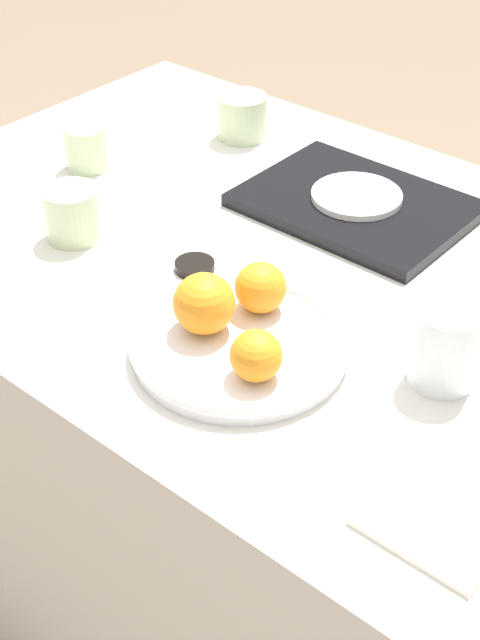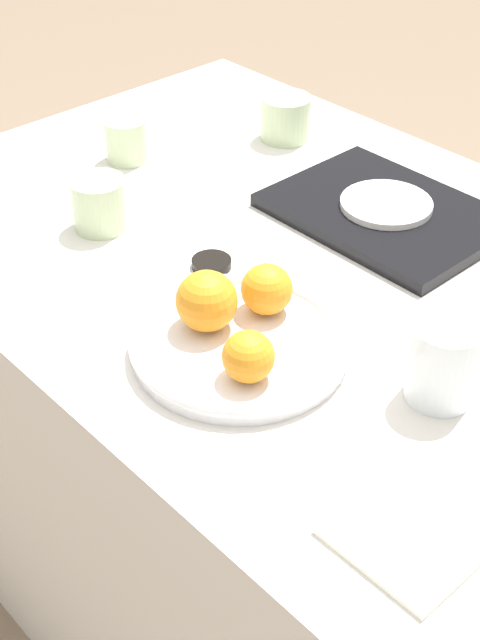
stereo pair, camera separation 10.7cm
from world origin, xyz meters
The scene contains 14 objects.
ground_plane centered at (0.00, 0.00, 0.00)m, with size 12.00×12.00×0.00m, color #7A6651.
table centered at (0.00, 0.00, 0.38)m, with size 1.23×0.86×0.77m.
fruit_platter centered at (0.14, -0.21, 0.78)m, with size 0.27×0.27×0.03m.
orange_0 centered at (0.09, -0.22, 0.83)m, with size 0.08×0.08×0.08m.
orange_1 centered at (0.12, -0.15, 0.82)m, with size 0.07×0.07×0.07m.
orange_2 centered at (0.20, -0.25, 0.82)m, with size 0.06×0.06×0.06m.
water_glass centered at (0.35, -0.09, 0.82)m, with size 0.08×0.08×0.10m.
serving_tray centered at (0.05, 0.17, 0.78)m, with size 0.34×0.25×0.02m.
side_plate centered at (0.05, 0.17, 0.79)m, with size 0.14×0.14×0.01m.
cup_1 centered at (-0.38, 0.00, 0.80)m, with size 0.07×0.07×0.07m.
cup_2 centered at (-0.22, -0.16, 0.81)m, with size 0.08×0.08×0.08m.
cup_3 centered at (-0.25, 0.26, 0.81)m, with size 0.09×0.09×0.08m.
napkin centered at (0.46, -0.30, 0.77)m, with size 0.14×0.11×0.01m.
soy_dish centered at (-0.03, -0.11, 0.77)m, with size 0.06×0.06×0.01m.
Camera 1 is at (0.69, -0.86, 1.47)m, focal length 50.00 mm.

